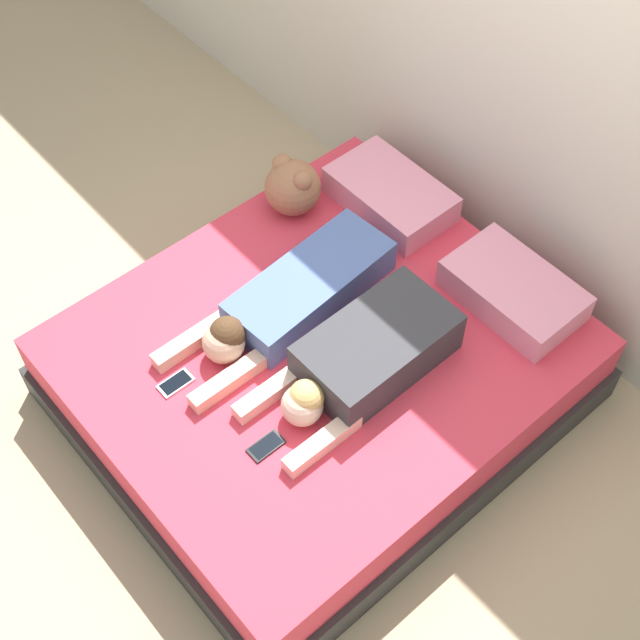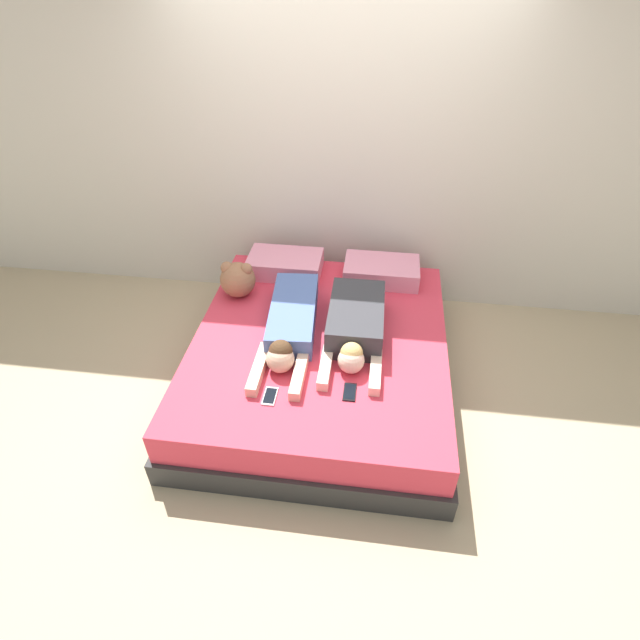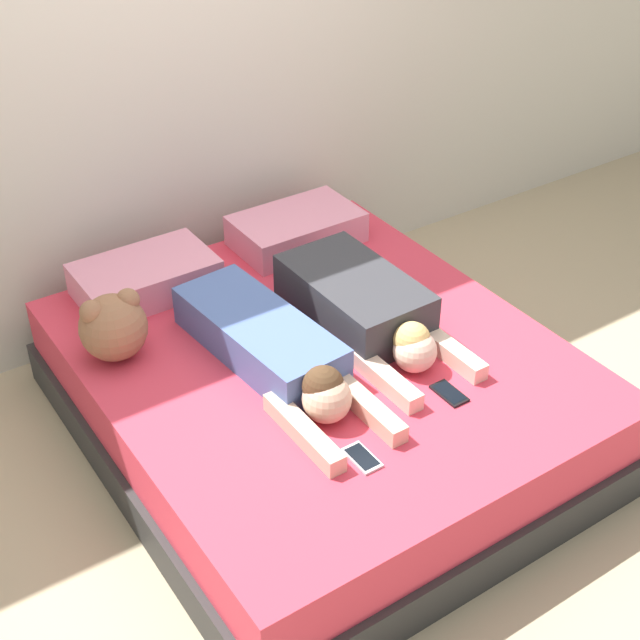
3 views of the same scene
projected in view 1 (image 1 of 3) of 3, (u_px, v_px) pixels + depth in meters
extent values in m
plane|color=tan|center=(320.00, 393.00, 4.18)|extent=(12.00, 12.00, 0.00)
cube|color=beige|center=(540.00, 60.00, 3.61)|extent=(12.00, 0.06, 2.60)
cube|color=#2D2D2D|center=(320.00, 382.00, 4.10)|extent=(1.81, 2.06, 0.19)
cube|color=#DB384C|center=(320.00, 356.00, 3.94)|extent=(1.75, 2.00, 0.23)
cube|color=pink|center=(390.00, 195.00, 4.27)|extent=(0.59, 0.36, 0.15)
cube|color=pink|center=(514.00, 291.00, 3.92)|extent=(0.59, 0.36, 0.15)
cube|color=#4C66A5|center=(310.00, 286.00, 3.92)|extent=(0.37, 0.82, 0.17)
sphere|color=beige|center=(224.00, 343.00, 3.73)|extent=(0.18, 0.18, 0.18)
sphere|color=#4C331E|center=(227.00, 334.00, 3.70)|extent=(0.16, 0.16, 0.16)
cube|color=beige|center=(197.00, 337.00, 3.81)|extent=(0.07, 0.44, 0.07)
cube|color=beige|center=(235.00, 376.00, 3.69)|extent=(0.07, 0.44, 0.07)
cube|color=#333338|center=(377.00, 348.00, 3.69)|extent=(0.38, 0.66, 0.22)
sphere|color=beige|center=(302.00, 405.00, 3.55)|extent=(0.17, 0.17, 0.17)
sphere|color=#D8B266|center=(306.00, 397.00, 3.52)|extent=(0.15, 0.15, 0.15)
cube|color=beige|center=(271.00, 391.00, 3.65)|extent=(0.07, 0.36, 0.07)
cube|color=beige|center=(322.00, 443.00, 3.50)|extent=(0.07, 0.36, 0.07)
cube|color=silver|center=(176.00, 383.00, 3.71)|extent=(0.08, 0.15, 0.01)
cube|color=black|center=(175.00, 382.00, 3.70)|extent=(0.07, 0.13, 0.00)
cube|color=black|center=(266.00, 446.00, 3.53)|extent=(0.08, 0.15, 0.01)
cube|color=black|center=(266.00, 445.00, 3.52)|extent=(0.07, 0.13, 0.00)
sphere|color=#996647|center=(293.00, 188.00, 4.22)|extent=(0.27, 0.27, 0.27)
sphere|color=#996647|center=(282.00, 164.00, 4.17)|extent=(0.09, 0.09, 0.09)
sphere|color=#996647|center=(303.00, 180.00, 4.10)|extent=(0.09, 0.09, 0.09)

